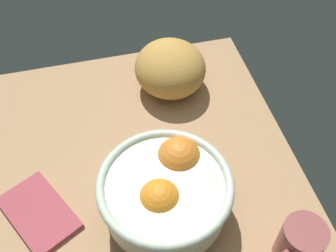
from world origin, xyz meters
TOP-DOWN VIEW (x-y plane):
  - ground_plane at (0.00, 0.00)cm, footprint 74.21×61.24cm
  - fruit_bowl at (-6.82, -2.66)cm, footprint 23.05×23.05cm
  - bread_loaf at (23.77, -11.10)cm, footprint 17.62×17.09cm
  - napkin_spare at (-2.22, 19.96)cm, footprint 17.68×15.35cm
  - mug at (-20.68, -20.94)cm, footprint 7.66×10.93cm

SIDE VIEW (x-z plane):
  - ground_plane at x=0.00cm, z-range -3.00..0.00cm
  - napkin_spare at x=-2.22cm, z-range 0.00..1.01cm
  - mug at x=-20.68cm, z-range 0.00..9.50cm
  - bread_loaf at x=23.77cm, z-range 0.00..11.12cm
  - fruit_bowl at x=-6.82cm, z-range 0.73..12.53cm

